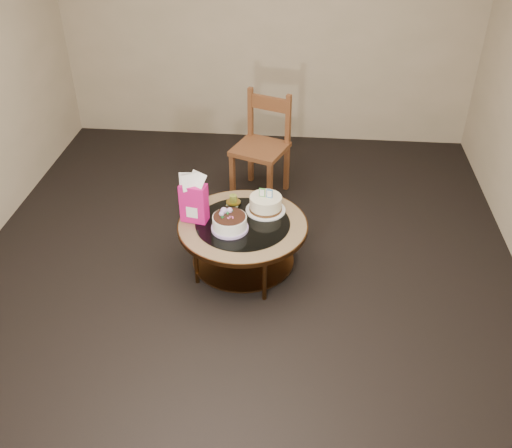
# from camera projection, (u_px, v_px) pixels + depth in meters

# --- Properties ---
(ground) EXTENTS (5.00, 5.00, 0.00)m
(ground) POSITION_uv_depth(u_px,v_px,m) (243.00, 269.00, 4.69)
(ground) COLOR black
(ground) RESTS_ON ground
(room_walls) EXTENTS (4.52, 5.02, 2.61)m
(room_walls) POSITION_uv_depth(u_px,v_px,m) (241.00, 90.00, 3.81)
(room_walls) COLOR #BBA88E
(room_walls) RESTS_ON ground
(coffee_table) EXTENTS (1.02, 1.02, 0.46)m
(coffee_table) POSITION_uv_depth(u_px,v_px,m) (243.00, 231.00, 4.48)
(coffee_table) COLOR #553318
(coffee_table) RESTS_ON ground
(decorated_cake) EXTENTS (0.29, 0.29, 0.17)m
(decorated_cake) POSITION_uv_depth(u_px,v_px,m) (230.00, 223.00, 4.33)
(decorated_cake) COLOR #BD9DDF
(decorated_cake) RESTS_ON coffee_table
(cream_cake) EXTENTS (0.32, 0.32, 0.20)m
(cream_cake) POSITION_uv_depth(u_px,v_px,m) (266.00, 204.00, 4.54)
(cream_cake) COLOR white
(cream_cake) RESTS_ON coffee_table
(gift_bag) EXTENTS (0.22, 0.18, 0.41)m
(gift_bag) POSITION_uv_depth(u_px,v_px,m) (194.00, 198.00, 4.35)
(gift_bag) COLOR #EA168F
(gift_bag) RESTS_ON coffee_table
(pillar_candle) EXTENTS (0.12, 0.12, 0.09)m
(pillar_candle) POSITION_uv_depth(u_px,v_px,m) (233.00, 201.00, 4.64)
(pillar_candle) COLOR #CBB553
(pillar_candle) RESTS_ON coffee_table
(dining_chair) EXTENTS (0.59, 0.59, 1.00)m
(dining_chair) POSITION_uv_depth(u_px,v_px,m) (262.00, 146.00, 5.41)
(dining_chair) COLOR brown
(dining_chair) RESTS_ON ground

